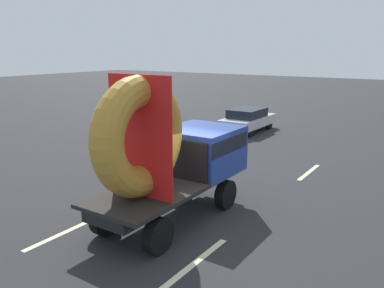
# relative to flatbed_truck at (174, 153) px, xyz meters

# --- Properties ---
(ground_plane) EXTENTS (120.00, 120.00, 0.00)m
(ground_plane) POSITION_rel_flatbed_truck_xyz_m (0.15, 0.03, -1.88)
(ground_plane) COLOR #28282B
(flatbed_truck) EXTENTS (2.02, 5.28, 4.03)m
(flatbed_truck) POSITION_rel_flatbed_truck_xyz_m (0.00, 0.00, 0.00)
(flatbed_truck) COLOR black
(flatbed_truck) RESTS_ON ground_plane
(distant_sedan) EXTENTS (1.74, 4.06, 1.32)m
(distant_sedan) POSITION_rel_flatbed_truck_xyz_m (-3.61, 12.02, -1.17)
(distant_sedan) COLOR black
(distant_sedan) RESTS_ON ground_plane
(lane_dash_left_near) EXTENTS (0.16, 2.81, 0.01)m
(lane_dash_left_near) POSITION_rel_flatbed_truck_xyz_m (-1.81, -2.14, -1.88)
(lane_dash_left_near) COLOR beige
(lane_dash_left_near) RESTS_ON ground_plane
(lane_dash_left_far) EXTENTS (0.16, 2.84, 0.01)m
(lane_dash_left_far) POSITION_rel_flatbed_truck_xyz_m (-1.81, 5.82, -1.88)
(lane_dash_left_far) COLOR beige
(lane_dash_left_far) RESTS_ON ground_plane
(lane_dash_right_near) EXTENTS (0.16, 2.97, 0.01)m
(lane_dash_right_near) POSITION_rel_flatbed_truck_xyz_m (1.81, -1.92, -1.88)
(lane_dash_right_near) COLOR beige
(lane_dash_right_near) RESTS_ON ground_plane
(lane_dash_right_far) EXTENTS (0.16, 2.33, 0.01)m
(lane_dash_right_far) POSITION_rel_flatbed_truck_xyz_m (1.81, 6.24, -1.88)
(lane_dash_right_far) COLOR beige
(lane_dash_right_far) RESTS_ON ground_plane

